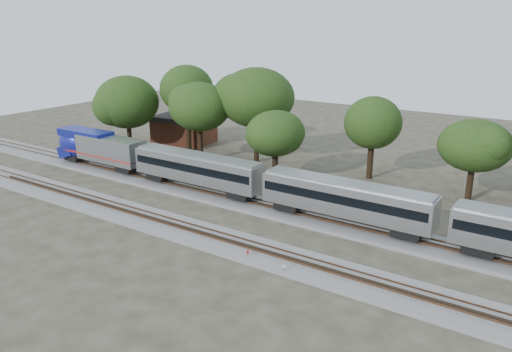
{
  "coord_description": "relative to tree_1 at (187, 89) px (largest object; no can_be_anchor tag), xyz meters",
  "views": [
    {
      "loc": [
        30.07,
        -39.1,
        20.76
      ],
      "look_at": [
        0.72,
        5.0,
        4.12
      ],
      "focal_mm": 35.0,
      "sensor_mm": 36.0,
      "label": 1
    }
  ],
  "objects": [
    {
      "name": "switch_lever",
      "position": [
        29.05,
        -26.75,
        -9.98
      ],
      "size": [
        0.58,
        0.47,
        0.3
      ],
      "primitive_type": "cube",
      "rotation": [
        0.0,
        0.0,
        0.39
      ],
      "color": "#512D19",
      "rests_on": "ground"
    },
    {
      "name": "tree_2",
      "position": [
        5.65,
        -3.77,
        -1.74
      ],
      "size": [
        8.55,
        8.55,
        12.05
      ],
      "color": "black",
      "rests_on": "ground"
    },
    {
      "name": "switch_stand_red",
      "position": [
        30.38,
        -27.03,
        -9.53
      ],
      "size": [
        0.3,
        0.06,
        0.95
      ],
      "rotation": [
        0.0,
        0.0,
        -0.0
      ],
      "color": "#512D19",
      "rests_on": "ground"
    },
    {
      "name": "tree_3",
      "position": [
        12.96,
        0.61,
        -0.32
      ],
      "size": [
        9.98,
        9.98,
        14.07
      ],
      "color": "black",
      "rests_on": "ground"
    },
    {
      "name": "track_near",
      "position": [
        23.49,
        -25.41,
        -9.93
      ],
      "size": [
        160.0,
        5.0,
        0.73
      ],
      "color": "slate",
      "rests_on": "ground"
    },
    {
      "name": "brick_building",
      "position": [
        -4.71,
        4.14,
        -7.74
      ],
      "size": [
        10.73,
        8.24,
        4.75
      ],
      "rotation": [
        0.0,
        0.0,
        0.13
      ],
      "color": "brown",
      "rests_on": "ground"
    },
    {
      "name": "switch_stand_white",
      "position": [
        34.51,
        -27.59,
        -9.53
      ],
      "size": [
        0.3,
        0.09,
        0.94
      ],
      "rotation": [
        0.0,
        0.0,
        -0.2
      ],
      "color": "#512D19",
      "rests_on": "ground"
    },
    {
      "name": "tree_1",
      "position": [
        0.0,
        0.0,
        0.0
      ],
      "size": [
        10.31,
        10.31,
        14.53
      ],
      "color": "black",
      "rests_on": "ground"
    },
    {
      "name": "tree_5",
      "position": [
        30.39,
        2.3,
        -2.43
      ],
      "size": [
        7.85,
        7.85,
        11.06
      ],
      "color": "black",
      "rests_on": "ground"
    },
    {
      "name": "tree_0",
      "position": [
        -8.55,
        -4.97,
        -2.15
      ],
      "size": [
        8.13,
        8.13,
        11.46
      ],
      "color": "black",
      "rests_on": "ground"
    },
    {
      "name": "tree_4",
      "position": [
        20.18,
        -5.74,
        -3.63
      ],
      "size": [
        6.63,
        6.63,
        9.35
      ],
      "color": "black",
      "rests_on": "ground"
    },
    {
      "name": "track_far",
      "position": [
        23.49,
        -15.41,
        -9.93
      ],
      "size": [
        160.0,
        5.0,
        0.73
      ],
      "color": "slate",
      "rests_on": "ground"
    },
    {
      "name": "ground",
      "position": [
        23.49,
        -21.41,
        -10.13
      ],
      "size": [
        160.0,
        160.0,
        0.0
      ],
      "primitive_type": "plane",
      "color": "#383328",
      "rests_on": "ground"
    },
    {
      "name": "tree_6",
      "position": [
        43.61,
        0.18,
        -3.29
      ],
      "size": [
        6.98,
        6.98,
        9.84
      ],
      "color": "black",
      "rests_on": "ground"
    }
  ]
}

